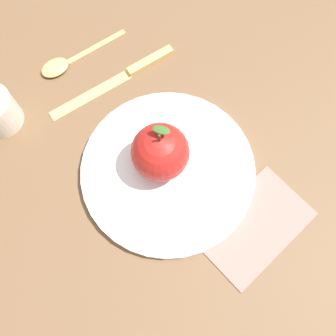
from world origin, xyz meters
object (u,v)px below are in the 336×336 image
Objects in this scene: apple at (160,152)px; knife at (124,76)px; dinner_plate at (168,171)px; linen_napkin at (255,226)px; spoon at (64,63)px.

apple reaches higher than knife.
linen_napkin is (-0.05, -0.14, -0.01)m from dinner_plate.
apple is at bearing -146.00° from knife.
apple is (0.01, 0.01, 0.05)m from dinner_plate.
spoon is at bearing 60.28° from linen_napkin.
apple reaches higher than dinner_plate.
dinner_plate is 0.18m from knife.
knife is at bearing 50.93° from linen_napkin.
spoon is at bearing 54.87° from apple.
dinner_plate is 0.26m from spoon.
apple is at bearing 68.31° from linen_napkin.
spoon reaches higher than knife.
knife is 1.09× the size of linen_napkin.
dinner_plate is at bearing -144.05° from knife.
linen_napkin is (-0.06, -0.15, -0.05)m from apple.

